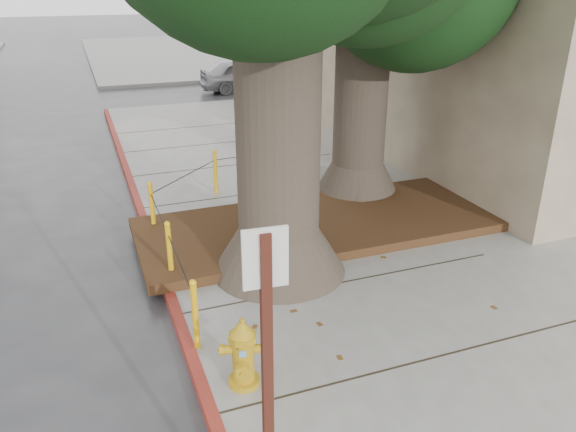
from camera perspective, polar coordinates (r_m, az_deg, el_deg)
name	(u,v)px	position (r m, az deg, el deg)	size (l,w,h in m)	color
ground	(382,381)	(6.88, 9.51, -16.24)	(140.00, 140.00, 0.00)	#28282B
sidewalk_far	(225,52)	(35.89, -6.40, 16.27)	(16.00, 20.00, 0.15)	slate
curb_red	(172,301)	(8.25, -11.73, -8.44)	(0.14, 26.00, 0.16)	maroon
planter_bed	(319,224)	(10.09, 3.20, -0.85)	(6.40, 2.60, 0.16)	black
bollard_ring	(216,206)	(9.82, -7.36, 1.05)	(3.79, 5.39, 0.95)	#E9AA0C
fire_hydrant	(243,353)	(6.30, -4.59, -13.71)	(0.45, 0.44, 0.85)	#C49414
signpost	(268,397)	(3.92, -2.07, -17.91)	(0.28, 0.07, 2.85)	#471911
car_silver	(246,75)	(23.50, -4.33, 14.07)	(1.48, 3.67, 1.25)	#99999E
car_red	(335,72)	(24.77, 4.84, 14.39)	(1.20, 3.45, 1.14)	maroon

